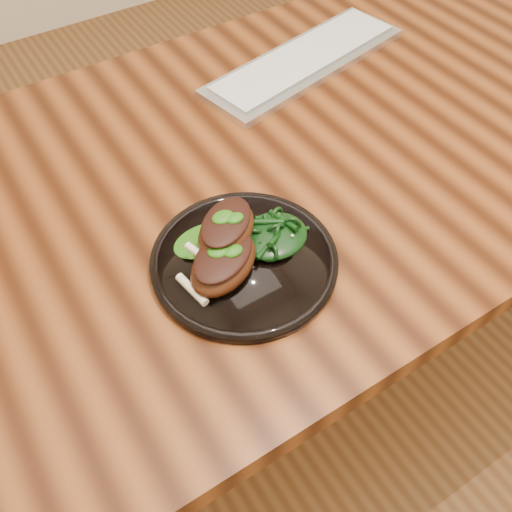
{
  "coord_description": "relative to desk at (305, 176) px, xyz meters",
  "views": [
    {
      "loc": [
        -0.48,
        -0.58,
        1.35
      ],
      "look_at": [
        -0.22,
        -0.19,
        0.78
      ],
      "focal_mm": 40.0,
      "sensor_mm": 36.0,
      "label": 1
    }
  ],
  "objects": [
    {
      "name": "plate",
      "position": [
        -0.23,
        -0.17,
        0.09
      ],
      "size": [
        0.25,
        0.25,
        0.02
      ],
      "color": "black",
      "rests_on": "desk"
    },
    {
      "name": "lamb_chop_back",
      "position": [
        -0.24,
        -0.14,
        0.14
      ],
      "size": [
        0.12,
        0.11,
        0.05
      ],
      "color": "#441E0D",
      "rests_on": "plate"
    },
    {
      "name": "lamb_chop_front",
      "position": [
        -0.27,
        -0.18,
        0.12
      ],
      "size": [
        0.13,
        0.12,
        0.05
      ],
      "color": "#441E0D",
      "rests_on": "plate"
    },
    {
      "name": "greens_heap",
      "position": [
        -0.18,
        -0.16,
        0.11
      ],
      "size": [
        0.1,
        0.09,
        0.04
      ],
      "color": "black",
      "rests_on": "plate"
    },
    {
      "name": "desk",
      "position": [
        0.0,
        0.0,
        0.0
      ],
      "size": [
        1.6,
        0.8,
        0.75
      ],
      "color": "black",
      "rests_on": "ground"
    },
    {
      "name": "keyboard",
      "position": [
        0.12,
        0.18,
        0.09
      ],
      "size": [
        0.45,
        0.21,
        0.02
      ],
      "color": "silver",
      "rests_on": "desk"
    },
    {
      "name": "herb_smear",
      "position": [
        -0.26,
        -0.11,
        0.1
      ],
      "size": [
        0.09,
        0.06,
        0.01
      ],
      "primitive_type": "ellipsoid",
      "color": "#134A07",
      "rests_on": "plate"
    }
  ]
}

